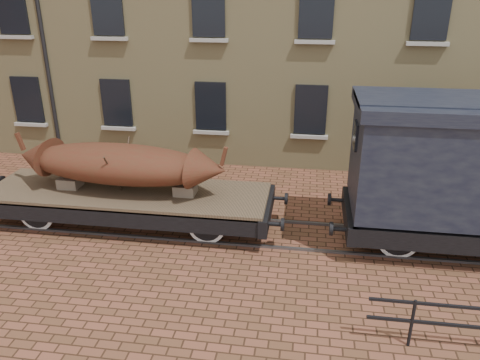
# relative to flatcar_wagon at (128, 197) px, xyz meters

# --- Properties ---
(ground) EXTENTS (90.00, 90.00, 0.00)m
(ground) POSITION_rel_flatcar_wagon_xyz_m (3.80, -0.00, -0.81)
(ground) COLOR brown
(rail_track) EXTENTS (30.00, 1.52, 0.06)m
(rail_track) POSITION_rel_flatcar_wagon_xyz_m (3.80, -0.00, -0.78)
(rail_track) COLOR #59595E
(rail_track) RESTS_ON ground
(flatcar_wagon) EXTENTS (8.60, 2.33, 1.30)m
(flatcar_wagon) POSITION_rel_flatcar_wagon_xyz_m (0.00, 0.00, 0.00)
(flatcar_wagon) COLOR brown
(flatcar_wagon) RESTS_ON ground
(iron_boat) EXTENTS (5.93, 1.93, 1.45)m
(iron_boat) POSITION_rel_flatcar_wagon_xyz_m (-0.15, -0.00, 0.97)
(iron_boat) COLOR #4E1F14
(iron_boat) RESTS_ON flatcar_wagon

